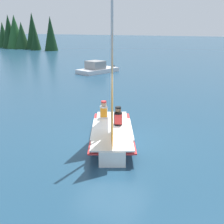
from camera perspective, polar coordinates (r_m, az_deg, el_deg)
The scene contains 6 objects.
ground_plane at distance 10.12m, azimuth 0.00°, elevation -5.86°, with size 260.00×260.00×0.00m, color navy.
sailboat_main at distance 9.86m, azimuth -0.00°, elevation -1.32°, with size 3.17×4.14×5.82m.
sailor_helm at distance 10.24m, azimuth 1.24°, elevation -1.81°, with size 0.41×0.42×1.16m.
sailor_crew at distance 11.02m, azimuth -1.67°, elevation -0.45°, with size 0.41×0.42×1.16m.
motorboat_distant at distance 25.51m, azimuth -3.06°, elevation 8.81°, with size 2.64×4.19×1.06m.
treeline_shore at distance 57.91m, azimuth -18.09°, elevation 15.04°, with size 16.40×4.43×6.58m.
Camera 1 is at (4.53, -8.17, 3.90)m, focal length 45.00 mm.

